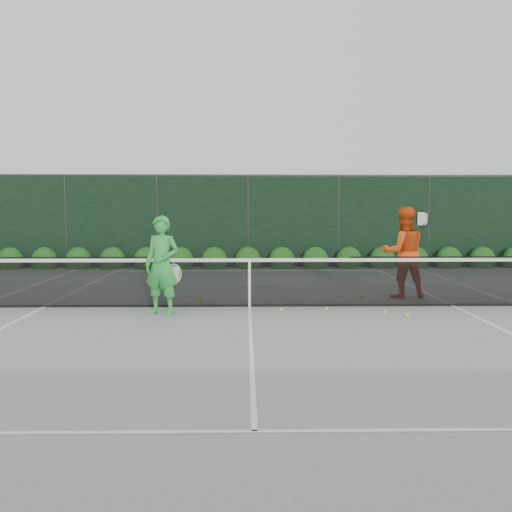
{
  "coord_description": "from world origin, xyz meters",
  "views": [
    {
      "loc": [
        -0.08,
        -11.34,
        2.02
      ],
      "look_at": [
        0.13,
        0.3,
        1.0
      ],
      "focal_mm": 40.0,
      "sensor_mm": 36.0,
      "label": 1
    }
  ],
  "objects": [
    {
      "name": "ground",
      "position": [
        0.0,
        0.0,
        0.0
      ],
      "size": [
        80.0,
        80.0,
        0.0
      ],
      "primitive_type": "plane",
      "color": "gray",
      "rests_on": "ground"
    },
    {
      "name": "tennis_net",
      "position": [
        -0.02,
        0.0,
        0.53
      ],
      "size": [
        12.9,
        0.1,
        1.07
      ],
      "color": "#113319",
      "rests_on": "ground"
    },
    {
      "name": "player_woman",
      "position": [
        -1.64,
        -0.75,
        0.92
      ],
      "size": [
        0.78,
        0.64,
        1.85
      ],
      "rotation": [
        0.0,
        0.0,
        -0.33
      ],
      "color": "green",
      "rests_on": "ground"
    },
    {
      "name": "player_man",
      "position": [
        3.4,
        1.11,
        1.0
      ],
      "size": [
        1.01,
        0.81,
        2.0
      ],
      "rotation": [
        0.0,
        0.0,
        3.19
      ],
      "color": "#E04A12",
      "rests_on": "ground"
    },
    {
      "name": "court_lines",
      "position": [
        0.0,
        0.0,
        0.01
      ],
      "size": [
        11.03,
        23.83,
        0.01
      ],
      "color": "white",
      "rests_on": "ground"
    },
    {
      "name": "windscreen_fence",
      "position": [
        0.0,
        -2.71,
        1.51
      ],
      "size": [
        32.0,
        21.07,
        3.06
      ],
      "color": "black",
      "rests_on": "ground"
    },
    {
      "name": "hedge_row",
      "position": [
        -0.0,
        7.15,
        0.23
      ],
      "size": [
        31.66,
        0.65,
        0.94
      ],
      "color": "#123A0F",
      "rests_on": "ground"
    },
    {
      "name": "tennis_balls",
      "position": [
        1.63,
        -0.04,
        0.03
      ],
      "size": [
        3.98,
        2.31,
        0.07
      ],
      "color": "#E4F135",
      "rests_on": "ground"
    }
  ]
}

